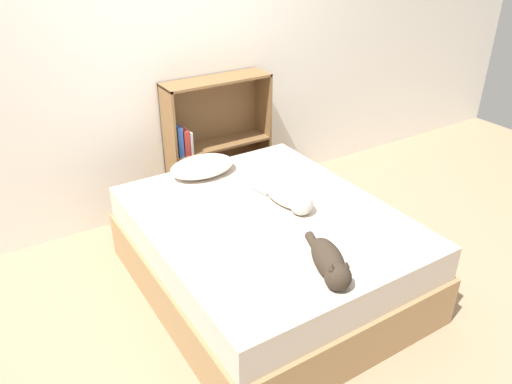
% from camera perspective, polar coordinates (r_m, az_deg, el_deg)
% --- Properties ---
extents(ground_plane, '(8.00, 8.00, 0.00)m').
position_cam_1_polar(ground_plane, '(3.44, 1.23, -10.47)').
color(ground_plane, '#997F60').
extents(wall_back, '(8.00, 0.06, 2.50)m').
position_cam_1_polar(wall_back, '(3.97, -9.63, 14.85)').
color(wall_back, white).
rests_on(wall_back, ground_plane).
extents(bed, '(1.50, 1.82, 0.55)m').
position_cam_1_polar(bed, '(3.28, 1.28, -6.80)').
color(bed, '#99754C').
rests_on(bed, ground_plane).
extents(pillow, '(0.48, 0.31, 0.13)m').
position_cam_1_polar(pillow, '(3.61, -6.18, 2.93)').
color(pillow, white).
rests_on(pillow, bed).
extents(cat_light, '(0.19, 0.53, 0.17)m').
position_cam_1_polar(cat_light, '(3.17, 3.83, -0.64)').
color(cat_light, beige).
rests_on(cat_light, bed).
extents(cat_dark, '(0.25, 0.50, 0.16)m').
position_cam_1_polar(cat_dark, '(2.62, 8.43, -8.00)').
color(cat_dark, '#33281E').
rests_on(cat_dark, bed).
extents(bookshelf, '(0.88, 0.26, 1.09)m').
position_cam_1_polar(bookshelf, '(4.18, -4.89, 5.79)').
color(bookshelf, brown).
rests_on(bookshelf, ground_plane).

